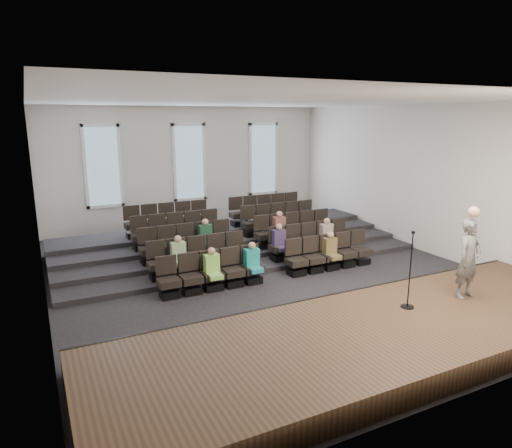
{
  "coord_description": "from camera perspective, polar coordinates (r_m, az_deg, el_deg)",
  "views": [
    {
      "loc": [
        -6.04,
        -11.55,
        4.58
      ],
      "look_at": [
        -0.07,
        0.5,
        1.41
      ],
      "focal_mm": 32.0,
      "sensor_mm": 36.0,
      "label": 1
    }
  ],
  "objects": [
    {
      "name": "audience",
      "position": [
        13.84,
        0.58,
        -2.53
      ],
      "size": [
        5.45,
        2.64,
        1.1
      ],
      "color": "#8ED655",
      "rests_on": "seating_rows"
    },
    {
      "name": "windows",
      "position": [
        19.55,
        -8.33,
        7.62
      ],
      "size": [
        8.44,
        0.1,
        3.24
      ],
      "color": "white",
      "rests_on": "wall_back"
    },
    {
      "name": "wall_right",
      "position": [
        16.83,
        19.8,
        5.39
      ],
      "size": [
        0.04,
        14.0,
        5.0
      ],
      "primitive_type": "cube",
      "color": "silver",
      "rests_on": "ground"
    },
    {
      "name": "wall_back",
      "position": [
        19.64,
        -8.37,
        7.06
      ],
      "size": [
        12.0,
        0.04,
        5.0
      ],
      "primitive_type": "cube",
      "color": "silver",
      "rests_on": "ground"
    },
    {
      "name": "risers",
      "position": [
        16.5,
        -3.92,
        -2.16
      ],
      "size": [
        11.8,
        4.8,
        0.6
      ],
      "color": "black",
      "rests_on": "ground"
    },
    {
      "name": "ceiling",
      "position": [
        13.04,
        1.28,
        15.16
      ],
      "size": [
        12.0,
        14.0,
        0.02
      ],
      "primitive_type": "cube",
      "color": "white",
      "rests_on": "ground"
    },
    {
      "name": "speaker",
      "position": [
        11.5,
        25.05,
        -3.95
      ],
      "size": [
        0.72,
        0.52,
        1.85
      ],
      "primitive_type": "imported",
      "rotation": [
        0.0,
        0.0,
        0.13
      ],
      "color": "#5B5956",
      "rests_on": "stage"
    },
    {
      "name": "stage_lip",
      "position": [
        11.08,
        9.29,
        -9.91
      ],
      "size": [
        11.8,
        0.06,
        0.52
      ],
      "primitive_type": "cube",
      "color": "black",
      "rests_on": "ground"
    },
    {
      "name": "ground",
      "position": [
        13.81,
        1.18,
        -6.09
      ],
      "size": [
        14.0,
        14.0,
        0.0
      ],
      "primitive_type": "plane",
      "color": "black",
      "rests_on": "ground"
    },
    {
      "name": "wall_left",
      "position": [
        11.73,
        -25.84,
        1.72
      ],
      "size": [
        0.04,
        14.0,
        5.0
      ],
      "primitive_type": "cube",
      "color": "silver",
      "rests_on": "ground"
    },
    {
      "name": "stage",
      "position": [
        9.84,
        15.44,
        -13.35
      ],
      "size": [
        11.8,
        3.6,
        0.5
      ],
      "primitive_type": "cube",
      "color": "#44311D",
      "rests_on": "ground"
    },
    {
      "name": "wall_front",
      "position": [
        7.83,
        25.79,
        -3.49
      ],
      "size": [
        12.0,
        0.04,
        5.0
      ],
      "primitive_type": "cube",
      "color": "silver",
      "rests_on": "ground"
    },
    {
      "name": "seating_rows",
      "position": [
        14.93,
        -1.55,
        -1.87
      ],
      "size": [
        6.8,
        4.7,
        1.67
      ],
      "color": "black",
      "rests_on": "ground"
    },
    {
      "name": "mic_stand",
      "position": [
        10.53,
        18.58,
        -7.24
      ],
      "size": [
        0.29,
        0.29,
        1.74
      ],
      "color": "black",
      "rests_on": "stage"
    }
  ]
}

